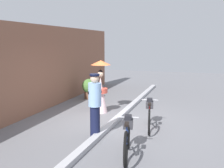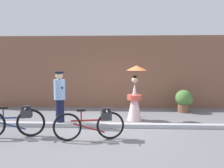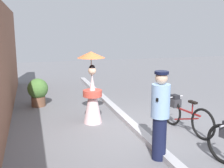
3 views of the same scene
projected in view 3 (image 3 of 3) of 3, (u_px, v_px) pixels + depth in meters
The scene contains 6 objects.
ground_plane at pixel (137, 132), 6.43m from camera, with size 30.00×30.00×0.00m, color slate.
sidewalk_curb at pixel (137, 130), 6.42m from camera, with size 14.00×0.20×0.12m, color #B2B2B7.
bicycle_far_side at pixel (183, 113), 6.47m from camera, with size 1.76×0.50×0.80m.
person_officer at pixel (160, 113), 4.94m from camera, with size 0.34×0.34×1.67m.
person_with_parasol at pixel (92, 90), 6.93m from camera, with size 0.70×0.70×1.85m.
potted_plant_by_door at pixel (38, 91), 8.53m from camera, with size 0.65×0.64×0.88m.
Camera 3 is at (-5.64, 2.32, 2.40)m, focal length 43.56 mm.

